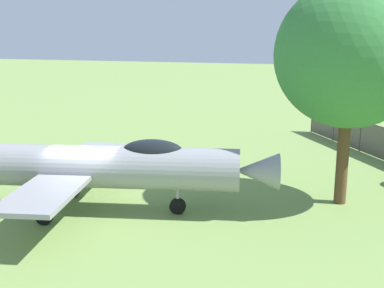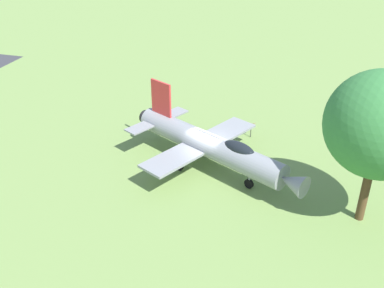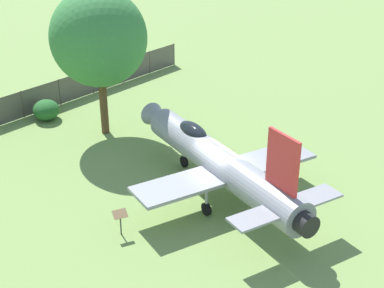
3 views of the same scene
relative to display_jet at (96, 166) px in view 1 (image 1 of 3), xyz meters
The scene contains 4 objects.
ground_plane 1.80m from the display_jet, 165.62° to the right, with size 200.00×200.00×0.00m, color #75934C.
display_jet is the anchor object (origin of this frame).
shade_tree 10.22m from the display_jet, 25.59° to the left, with size 5.59×5.42×8.52m.
info_plaque 5.54m from the display_jet, 113.72° to the left, with size 0.48×0.65×1.14m.
Camera 1 is at (9.47, -14.69, 6.42)m, focal length 44.76 mm.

